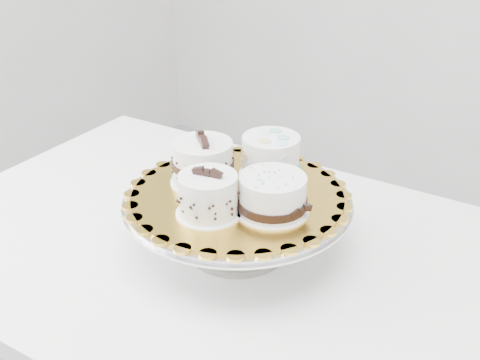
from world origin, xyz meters
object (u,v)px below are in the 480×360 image
Objects in this scene: table at (221,280)px; cake_ribbon at (273,196)px; cake_board at (238,195)px; cake_swirl at (208,196)px; cake_banded at (203,164)px; cake_dots at (271,156)px; cake_stand at (238,213)px.

cake_ribbon reaches higher than table.
cake_swirl reaches higher than cake_board.
cake_banded is 0.12m from cake_dots.
cake_board is at bearing 0.35° from table.
cake_banded reaches higher than cake_ribbon.
cake_dots reaches higher than cake_stand.
cake_ribbon is at bearing -9.64° from table.
cake_dots reaches higher than cake_board.
table is 0.25m from cake_swirl.
cake_banded is (-0.04, 0.00, 0.23)m from table.
cake_board is (-0.00, 0.00, 0.04)m from cake_stand.
cake_ribbon reaches higher than cake_board.
cake_swirl reaches higher than cake_stand.
cake_stand is 0.11m from cake_ribbon.
cake_swirl is at bearing -85.02° from cake_dots.
cake_stand is 3.17× the size of cake_dots.
cake_swirl is at bearing -85.69° from cake_board.
cake_banded is at bearing -124.81° from cake_dots.
cake_stand is at bearing 39.65° from cake_banded.
table is at bearing -107.88° from cake_dots.
cake_dots reaches higher than table.
cake_dots is 0.95× the size of cake_ribbon.
cake_banded is at bearing 119.44° from cake_swirl.
cake_banded is (-0.07, -0.00, 0.07)m from cake_stand.
cake_ribbon is at bearing 34.36° from cake_banded.
table is at bearing -172.12° from cake_stand.
cake_banded is at bearing 171.89° from table.
cake_stand is (0.04, 0.01, 0.16)m from table.
cake_dots is (0.00, 0.09, 0.08)m from cake_stand.
cake_stand is 0.12m from cake_dots.
cake_board is 2.77× the size of cake_ribbon.
cake_dots is at bearing 141.52° from cake_ribbon.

